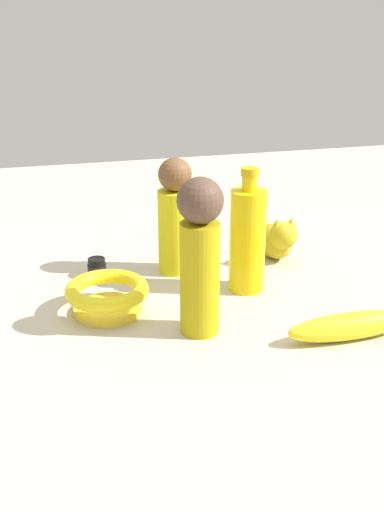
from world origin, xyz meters
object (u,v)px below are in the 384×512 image
at_px(bottle_tall, 248,239).
at_px(nail_polish_jar, 97,267).
at_px(bowl, 107,294).
at_px(person_figure_child, 200,253).
at_px(person_figure_adult, 173,218).
at_px(cat_figurine, 276,239).
at_px(banana, 349,326).

bearing_deg(bottle_tall, nail_polish_jar, 63.76).
height_order(bowl, bottle_tall, bottle_tall).
bearing_deg(person_figure_child, person_figure_adult, -3.56).
bearing_deg(bottle_tall, bowl, 96.51).
xyz_separation_m(bottle_tall, cat_figurine, (0.12, -0.10, -0.05)).
height_order(nail_polish_jar, person_figure_child, person_figure_child).
bearing_deg(bowl, banana, -117.83).
xyz_separation_m(person_figure_adult, person_figure_child, (-0.23, 0.01, 0.02)).
distance_m(person_figure_adult, nail_polish_jar, 0.17).
bearing_deg(nail_polish_jar, bowl, 179.85).
bearing_deg(cat_figurine, bottle_tall, 139.81).
height_order(banana, cat_figurine, cat_figurine).
xyz_separation_m(cat_figurine, person_figure_child, (-0.25, 0.22, 0.09)).
bearing_deg(person_figure_adult, nail_polish_jar, 85.19).
xyz_separation_m(bowl, nail_polish_jar, (0.15, -0.00, -0.02)).
relative_size(cat_figurine, person_figure_child, 0.62).
bearing_deg(person_figure_adult, cat_figurine, -86.82).
xyz_separation_m(nail_polish_jar, person_figure_child, (-0.25, -0.13, 0.11)).
bearing_deg(person_figure_adult, bottle_tall, -136.41).
distance_m(bowl, cat_figurine, 0.38).
distance_m(nail_polish_jar, cat_figurine, 0.35).
bearing_deg(nail_polish_jar, banana, -134.24).
bearing_deg(bottle_tall, person_figure_adult, 43.59).
distance_m(nail_polish_jar, banana, 0.47).
bearing_deg(person_figure_child, banana, -111.03).
xyz_separation_m(bowl, bottle_tall, (0.03, -0.25, 0.06)).
bearing_deg(person_figure_adult, person_figure_child, 176.44).
height_order(person_figure_adult, nail_polish_jar, person_figure_adult).
height_order(bowl, nail_polish_jar, bowl).
distance_m(bowl, bottle_tall, 0.26).
distance_m(bottle_tall, banana, 0.24).
height_order(bottle_tall, banana, bottle_tall).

